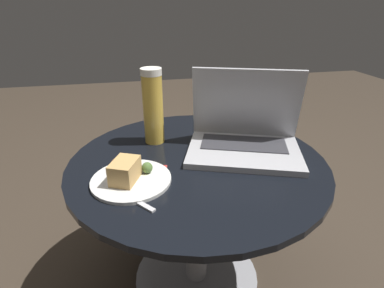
# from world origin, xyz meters

# --- Properties ---
(ground_plane) EXTENTS (6.00, 6.00, 0.00)m
(ground_plane) POSITION_xyz_m (0.00, 0.00, 0.00)
(ground_plane) COLOR #382D23
(table) EXTENTS (0.74, 0.74, 0.48)m
(table) POSITION_xyz_m (0.00, 0.00, 0.35)
(table) COLOR #9E9EA3
(table) RESTS_ON ground_plane
(napkin) EXTENTS (0.17, 0.13, 0.00)m
(napkin) POSITION_xyz_m (-0.18, -0.06, 0.49)
(napkin) COLOR #B7332D
(napkin) RESTS_ON table
(laptop) EXTENTS (0.39, 0.33, 0.24)m
(laptop) POSITION_xyz_m (0.15, 0.03, 0.53)
(laptop) COLOR #B2B2B7
(laptop) RESTS_ON table
(beer_glass) EXTENTS (0.06, 0.06, 0.24)m
(beer_glass) POSITION_xyz_m (-0.11, 0.15, 0.60)
(beer_glass) COLOR gold
(beer_glass) RESTS_ON table
(snack_plate) EXTENTS (0.20, 0.20, 0.06)m
(snack_plate) POSITION_xyz_m (-0.20, -0.08, 0.50)
(snack_plate) COLOR silver
(snack_plate) RESTS_ON table
(fork) EXTENTS (0.14, 0.16, 0.01)m
(fork) POSITION_xyz_m (-0.22, -0.13, 0.49)
(fork) COLOR silver
(fork) RESTS_ON table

